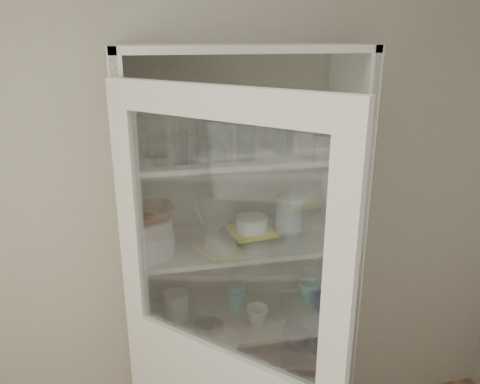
{
  "coord_description": "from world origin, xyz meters",
  "views": [
    {
      "loc": [
        -0.22,
        -0.62,
        2.14
      ],
      "look_at": [
        0.2,
        1.27,
        1.48
      ],
      "focal_mm": 35.0,
      "sensor_mm": 36.0,
      "label": 1
    }
  ],
  "objects_px": {
    "glass_platter": "(252,234)",
    "measuring_cups": "(208,327)",
    "plate_stack_front": "(150,243)",
    "cream_bowl": "(149,225)",
    "plate_stack_back": "(149,227)",
    "pantry_cabinet": "(237,293)",
    "white_canister": "(177,306)",
    "teal_jar": "(237,298)",
    "grey_bowl_stack": "(289,215)",
    "goblet_2": "(267,126)",
    "goblet_3": "(323,123)",
    "goblet_0": "(140,131)",
    "terracotta_bowl": "(148,213)",
    "white_ramekin": "(252,223)",
    "mug_blue": "(326,303)",
    "mug_teal": "(309,291)",
    "yellow_trivet": "(252,231)",
    "goblet_1": "(215,127)",
    "cream_dish": "(237,378)",
    "mug_white": "(257,316)",
    "tin_box": "(301,371)"
  },
  "relations": [
    {
      "from": "cream_dish",
      "to": "teal_jar",
      "type": "bearing_deg",
      "value": 78.67
    },
    {
      "from": "plate_stack_back",
      "to": "mug_white",
      "type": "xyz_separation_m",
      "value": [
        0.46,
        -0.2,
        -0.4
      ]
    },
    {
      "from": "yellow_trivet",
      "to": "mug_teal",
      "type": "xyz_separation_m",
      "value": [
        0.31,
        0.04,
        -0.37
      ]
    },
    {
      "from": "terracotta_bowl",
      "to": "white_canister",
      "type": "xyz_separation_m",
      "value": [
        0.1,
        0.1,
        -0.51
      ]
    },
    {
      "from": "measuring_cups",
      "to": "white_canister",
      "type": "height_order",
      "value": "white_canister"
    },
    {
      "from": "teal_jar",
      "to": "glass_platter",
      "type": "bearing_deg",
      "value": -40.86
    },
    {
      "from": "goblet_1",
      "to": "glass_platter",
      "type": "relative_size",
      "value": 0.61
    },
    {
      "from": "terracotta_bowl",
      "to": "white_ramekin",
      "type": "bearing_deg",
      "value": 9.86
    },
    {
      "from": "goblet_0",
      "to": "terracotta_bowl",
      "type": "xyz_separation_m",
      "value": [
        0.01,
        -0.18,
        -0.3
      ]
    },
    {
      "from": "plate_stack_front",
      "to": "cream_bowl",
      "type": "xyz_separation_m",
      "value": [
        0.0,
        0.0,
        0.08
      ]
    },
    {
      "from": "mug_blue",
      "to": "teal_jar",
      "type": "height_order",
      "value": "teal_jar"
    },
    {
      "from": "white_ramekin",
      "to": "terracotta_bowl",
      "type": "bearing_deg",
      "value": -170.14
    },
    {
      "from": "teal_jar",
      "to": "goblet_3",
      "type": "bearing_deg",
      "value": 5.45
    },
    {
      "from": "goblet_1",
      "to": "white_canister",
      "type": "bearing_deg",
      "value": -161.12
    },
    {
      "from": "plate_stack_front",
      "to": "plate_stack_back",
      "type": "relative_size",
      "value": 1.12
    },
    {
      "from": "yellow_trivet",
      "to": "grey_bowl_stack",
      "type": "distance_m",
      "value": 0.19
    },
    {
      "from": "teal_jar",
      "to": "mug_white",
      "type": "bearing_deg",
      "value": -70.58
    },
    {
      "from": "goblet_2",
      "to": "plate_stack_front",
      "type": "xyz_separation_m",
      "value": [
        -0.54,
        -0.15,
        -0.44
      ]
    },
    {
      "from": "grey_bowl_stack",
      "to": "tin_box",
      "type": "relative_size",
      "value": 0.85
    },
    {
      "from": "teal_jar",
      "to": "white_canister",
      "type": "xyz_separation_m",
      "value": [
        -0.3,
        -0.03,
        0.02
      ]
    },
    {
      "from": "glass_platter",
      "to": "cream_dish",
      "type": "relative_size",
      "value": 1.44
    },
    {
      "from": "glass_platter",
      "to": "cream_dish",
      "type": "bearing_deg",
      "value": -164.35
    },
    {
      "from": "plate_stack_back",
      "to": "glass_platter",
      "type": "relative_size",
      "value": 0.6
    },
    {
      "from": "goblet_0",
      "to": "goblet_3",
      "type": "bearing_deg",
      "value": -0.39
    },
    {
      "from": "plate_stack_back",
      "to": "cream_dish",
      "type": "relative_size",
      "value": 0.87
    },
    {
      "from": "yellow_trivet",
      "to": "mug_blue",
      "type": "bearing_deg",
      "value": -12.32
    },
    {
      "from": "mug_teal",
      "to": "cream_dish",
      "type": "distance_m",
      "value": 0.57
    },
    {
      "from": "goblet_2",
      "to": "glass_platter",
      "type": "height_order",
      "value": "goblet_2"
    },
    {
      "from": "plate_stack_front",
      "to": "tin_box",
      "type": "relative_size",
      "value": 0.98
    },
    {
      "from": "goblet_0",
      "to": "goblet_1",
      "type": "xyz_separation_m",
      "value": [
        0.32,
        -0.0,
        0.01
      ]
    },
    {
      "from": "pantry_cabinet",
      "to": "white_canister",
      "type": "height_order",
      "value": "pantry_cabinet"
    },
    {
      "from": "goblet_3",
      "to": "white_ramekin",
      "type": "xyz_separation_m",
      "value": [
        -0.35,
        -0.09,
        -0.43
      ]
    },
    {
      "from": "teal_jar",
      "to": "measuring_cups",
      "type": "height_order",
      "value": "teal_jar"
    },
    {
      "from": "goblet_3",
      "to": "mug_white",
      "type": "distance_m",
      "value": 0.94
    },
    {
      "from": "goblet_1",
      "to": "goblet_3",
      "type": "relative_size",
      "value": 1.05
    },
    {
      "from": "goblet_3",
      "to": "cream_dish",
      "type": "distance_m",
      "value": 1.33
    },
    {
      "from": "cream_dish",
      "to": "goblet_1",
      "type": "bearing_deg",
      "value": 122.97
    },
    {
      "from": "pantry_cabinet",
      "to": "goblet_0",
      "type": "height_order",
      "value": "pantry_cabinet"
    },
    {
      "from": "plate_stack_front",
      "to": "plate_stack_back",
      "type": "distance_m",
      "value": 0.17
    },
    {
      "from": "terracotta_bowl",
      "to": "mug_teal",
      "type": "xyz_separation_m",
      "value": [
        0.77,
        0.12,
        -0.53
      ]
    },
    {
      "from": "goblet_0",
      "to": "white_ramekin",
      "type": "relative_size",
      "value": 1.2
    },
    {
      "from": "grey_bowl_stack",
      "to": "pantry_cabinet",
      "type": "bearing_deg",
      "value": 164.88
    },
    {
      "from": "goblet_1",
      "to": "teal_jar",
      "type": "relative_size",
      "value": 1.79
    },
    {
      "from": "goblet_3",
      "to": "measuring_cups",
      "type": "distance_m",
      "value": 1.06
    },
    {
      "from": "plate_stack_front",
      "to": "yellow_trivet",
      "type": "relative_size",
      "value": 1.09
    },
    {
      "from": "white_ramekin",
      "to": "goblet_3",
      "type": "bearing_deg",
      "value": 14.39
    },
    {
      "from": "pantry_cabinet",
      "to": "terracotta_bowl",
      "type": "distance_m",
      "value": 0.66
    },
    {
      "from": "tin_box",
      "to": "mug_blue",
      "type": "bearing_deg",
      "value": -21.02
    },
    {
      "from": "glass_platter",
      "to": "measuring_cups",
      "type": "height_order",
      "value": "glass_platter"
    },
    {
      "from": "cream_bowl",
      "to": "cream_dish",
      "type": "bearing_deg",
      "value": 8.71
    }
  ]
}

